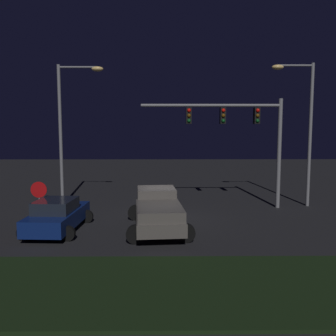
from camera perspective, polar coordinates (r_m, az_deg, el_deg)
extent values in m
plane|color=black|center=(18.38, -0.82, -8.50)|extent=(80.00, 80.00, 0.00)
cube|color=black|center=(10.91, -1.05, -18.63)|extent=(23.18, 4.77, 0.10)
cube|color=#514C47|center=(16.52, -1.65, -7.75)|extent=(2.44, 5.55, 0.55)
cube|color=#514C47|center=(17.53, -1.90, -4.61)|extent=(1.99, 2.05, 0.85)
cube|color=black|center=(17.51, -1.91, -4.20)|extent=(1.88, 1.66, 0.51)
cube|color=#514C47|center=(15.35, -1.40, -6.89)|extent=(2.17, 3.17, 0.45)
cylinder|color=black|center=(18.44, -5.26, -7.20)|extent=(0.80, 0.22, 0.80)
cylinder|color=black|center=(18.55, 1.17, -7.09)|extent=(0.80, 0.22, 0.80)
cylinder|color=black|center=(14.68, -5.24, -10.64)|extent=(0.80, 0.22, 0.80)
cylinder|color=black|center=(14.82, 2.88, -10.46)|extent=(0.80, 0.22, 0.80)
cube|color=navy|center=(17.20, -17.35, -7.69)|extent=(2.01, 4.48, 0.70)
cube|color=black|center=(16.83, -17.70, -5.82)|extent=(1.70, 2.08, 0.55)
cylinder|color=black|center=(18.94, -18.44, -7.38)|extent=(0.64, 0.22, 0.64)
cylinder|color=black|center=(18.38, -13.02, -7.63)|extent=(0.64, 0.22, 0.64)
cylinder|color=black|center=(16.27, -22.21, -9.70)|extent=(0.64, 0.22, 0.64)
cylinder|color=black|center=(15.61, -15.95, -10.14)|extent=(0.64, 0.22, 0.64)
cylinder|color=slate|center=(22.00, 17.53, 2.19)|extent=(0.24, 0.24, 6.50)
cylinder|color=slate|center=(21.10, 6.96, 10.02)|extent=(8.20, 0.18, 0.18)
cube|color=black|center=(21.58, 14.14, 8.20)|extent=(0.32, 0.44, 0.95)
sphere|color=red|center=(21.37, 14.32, 9.02)|extent=(0.22, 0.22, 0.22)
sphere|color=#59380A|center=(21.36, 14.30, 8.22)|extent=(0.22, 0.22, 0.22)
sphere|color=#0C4719|center=(21.35, 14.28, 7.41)|extent=(0.22, 0.22, 0.22)
cube|color=black|center=(21.17, 8.84, 8.35)|extent=(0.32, 0.44, 0.95)
sphere|color=red|center=(20.96, 8.96, 9.20)|extent=(0.22, 0.22, 0.22)
sphere|color=#59380A|center=(20.94, 8.95, 8.38)|extent=(0.22, 0.22, 0.22)
sphere|color=#0C4719|center=(20.93, 8.93, 7.56)|extent=(0.22, 0.22, 0.22)
cube|color=black|center=(20.94, 3.38, 8.44)|extent=(0.32, 0.44, 0.95)
sphere|color=red|center=(20.73, 3.42, 9.30)|extent=(0.22, 0.22, 0.22)
sphere|color=#59380A|center=(20.71, 3.42, 8.47)|extent=(0.22, 0.22, 0.22)
sphere|color=#0C4719|center=(20.70, 3.41, 7.64)|extent=(0.22, 0.22, 0.22)
cylinder|color=slate|center=(22.51, -16.98, 4.90)|extent=(0.20, 0.20, 8.55)
cylinder|color=slate|center=(22.53, -14.37, 15.52)|extent=(2.32, 0.12, 0.12)
ellipsoid|color=#F9CC72|center=(22.28, -11.35, 15.44)|extent=(0.70, 0.44, 0.30)
cylinder|color=slate|center=(23.10, 21.99, 4.85)|extent=(0.20, 0.20, 8.63)
cylinder|color=slate|center=(23.05, 19.91, 15.33)|extent=(2.10, 0.12, 0.12)
ellipsoid|color=#F9CC72|center=(22.71, 17.33, 15.30)|extent=(0.70, 0.44, 0.30)
cylinder|color=slate|center=(17.86, -20.06, -5.68)|extent=(0.07, 0.07, 2.20)
cylinder|color=#B20C0F|center=(17.70, -20.18, -3.31)|extent=(0.76, 0.03, 0.76)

